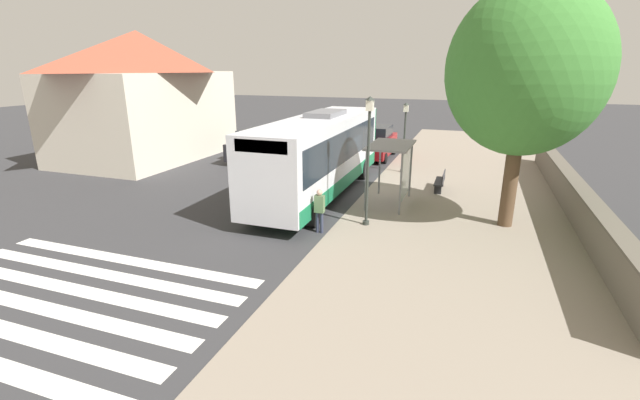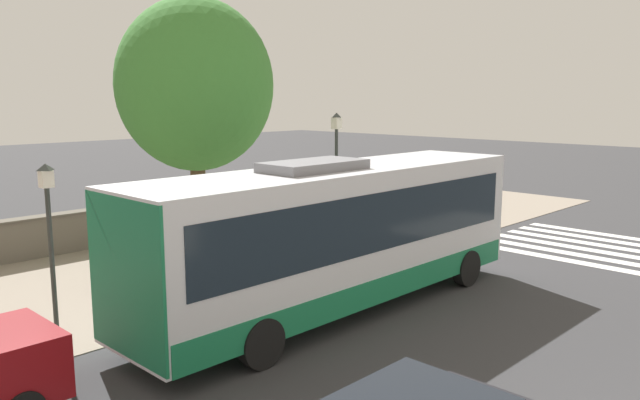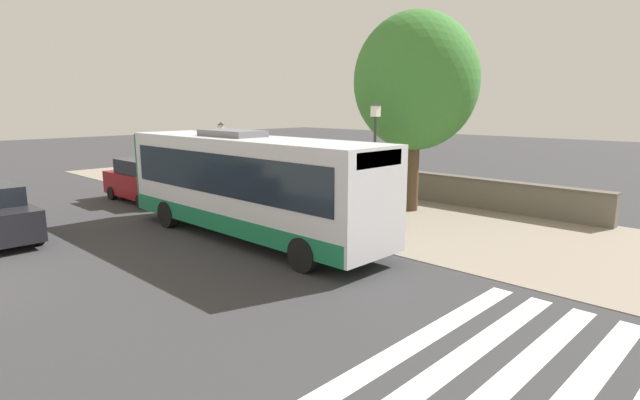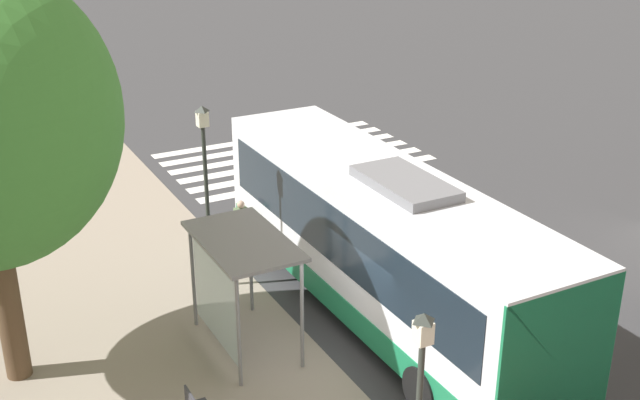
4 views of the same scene
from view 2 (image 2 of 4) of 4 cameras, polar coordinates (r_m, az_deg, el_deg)
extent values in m
plane|color=#353538|center=(16.02, -6.28, -9.39)|extent=(120.00, 120.00, 0.00)
cube|color=gray|center=(19.55, -14.77, -6.15)|extent=(9.00, 44.00, 0.02)
cube|color=silver|center=(21.11, 24.28, -5.55)|extent=(9.00, 0.50, 0.01)
cube|color=silver|center=(21.99, 25.13, -5.04)|extent=(9.00, 0.50, 0.01)
cube|color=silver|center=(22.87, 25.92, -4.56)|extent=(9.00, 0.50, 0.01)
cube|color=silver|center=(23.75, 26.65, -4.13)|extent=(9.00, 0.50, 0.01)
cube|color=#6B6356|center=(22.90, -20.10, -2.55)|extent=(0.50, 20.00, 1.27)
cube|color=#5B5449|center=(22.78, -20.19, -0.89)|extent=(0.60, 20.00, 0.08)
cube|color=silver|center=(14.97, 1.71, -2.83)|extent=(2.53, 11.23, 3.05)
cube|color=black|center=(14.89, 1.72, -1.34)|extent=(2.57, 10.33, 1.34)
cube|color=#197247|center=(15.27, 1.69, -7.30)|extent=(2.57, 11.01, 0.61)
cube|color=#197247|center=(11.60, -17.41, -6.88)|extent=(2.57, 0.06, 2.93)
cube|color=black|center=(19.22, 13.05, 3.32)|extent=(1.90, 0.08, 0.43)
cube|color=slate|center=(14.10, -0.57, 3.15)|extent=(1.27, 2.47, 0.22)
cylinder|color=black|center=(18.99, 7.08, -4.83)|extent=(0.30, 1.00, 1.00)
cylinder|color=black|center=(17.72, 13.25, -6.06)|extent=(0.30, 1.00, 1.00)
cylinder|color=black|center=(14.05, -11.82, -10.10)|extent=(0.30, 1.00, 1.00)
cylinder|color=black|center=(12.27, -5.42, -12.87)|extent=(0.30, 1.00, 1.00)
cylinder|color=slate|center=(16.25, -7.49, -4.54)|extent=(0.08, 0.08, 2.50)
cylinder|color=slate|center=(17.96, -0.87, -3.13)|extent=(0.08, 0.08, 2.50)
cylinder|color=slate|center=(17.34, -10.37, -3.73)|extent=(0.08, 0.08, 2.50)
cylinder|color=slate|center=(18.95, -3.86, -2.48)|extent=(0.08, 0.08, 2.50)
cube|color=slate|center=(17.35, -5.60, 0.72)|extent=(1.70, 2.94, 0.08)
cube|color=silver|center=(18.07, -6.94, -2.71)|extent=(0.03, 2.37, 2.00)
cylinder|color=#2D3347|center=(19.68, 6.81, -4.68)|extent=(0.12, 0.12, 0.76)
cylinder|color=#2D3347|center=(19.58, 7.19, -4.76)|extent=(0.12, 0.12, 0.76)
cube|color=#59724C|center=(19.48, 7.04, -2.75)|extent=(0.34, 0.22, 0.62)
sphere|color=tan|center=(19.39, 7.06, -1.56)|extent=(0.21, 0.21, 0.21)
cube|color=#333338|center=(17.74, -16.51, -6.34)|extent=(0.40, 1.73, 0.06)
cube|color=#333338|center=(17.82, -16.81, -5.52)|extent=(0.04, 1.73, 0.40)
cube|color=black|center=(17.49, -18.46, -7.43)|extent=(0.32, 0.06, 0.45)
cube|color=black|center=(18.13, -14.57, -6.66)|extent=(0.32, 0.06, 0.45)
cylinder|color=#2D332D|center=(19.60, 1.47, -5.59)|extent=(0.24, 0.24, 0.16)
cylinder|color=#2D332D|center=(19.18, 1.49, 0.25)|extent=(0.10, 0.10, 4.19)
cube|color=silver|center=(18.95, 1.52, 7.04)|extent=(0.24, 0.24, 0.35)
pyramid|color=#2D332D|center=(18.94, 1.52, 7.78)|extent=(0.28, 0.28, 0.14)
cylinder|color=#2D332D|center=(14.65, -22.87, -11.58)|extent=(0.24, 0.24, 0.16)
cylinder|color=#2D332D|center=(14.18, -23.27, -5.59)|extent=(0.10, 0.10, 3.32)
cube|color=silver|center=(13.85, -23.76, 1.77)|extent=(0.24, 0.24, 0.35)
pyramid|color=#2D332D|center=(13.82, -23.83, 2.78)|extent=(0.28, 0.28, 0.14)
cylinder|color=brown|center=(21.74, -11.06, 1.05)|extent=(0.51, 0.51, 4.11)
ellipsoid|color=#3D7F33|center=(21.52, -11.35, 10.29)|extent=(5.22, 5.22, 5.75)
camera|label=1|loc=(32.86, 14.77, 9.98)|focal=24.00mm
camera|label=3|loc=(24.33, 45.59, 5.28)|focal=28.00mm
camera|label=4|loc=(19.53, -57.03, 18.79)|focal=45.00mm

